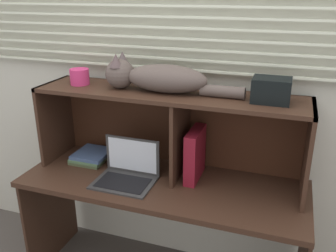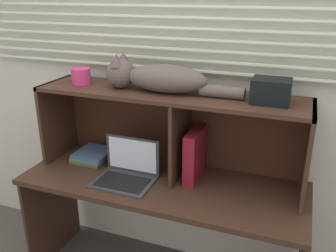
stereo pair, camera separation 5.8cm
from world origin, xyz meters
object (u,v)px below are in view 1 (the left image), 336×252
cat (155,77)px  storage_box (271,90)px  small_basket (80,77)px  laptop (127,173)px  binder_upright (195,154)px  book_stack (92,156)px

cat → storage_box: 0.60m
small_basket → laptop: bearing=-23.4°
binder_upright → book_stack: size_ratio=1.31×
cat → book_stack: size_ratio=3.49×
storage_box → laptop: bearing=-168.1°
cat → laptop: cat is taller
book_stack → storage_box: bearing=0.0°
cat → binder_upright: cat is taller
laptop → book_stack: bearing=154.3°
laptop → binder_upright: size_ratio=1.13×
binder_upright → book_stack: binder_upright is taller
cat → storage_box: cat is taller
book_stack → small_basket: (-0.04, 0.00, 0.50)m
book_stack → storage_box: storage_box is taller
binder_upright → storage_box: (0.37, 0.00, 0.40)m
book_stack → storage_box: (1.03, 0.00, 0.51)m
cat → binder_upright: size_ratio=2.67×
cat → small_basket: cat is taller
small_basket → storage_box: (1.06, 0.00, 0.01)m
cat → storage_box: bearing=0.0°
small_basket → storage_box: 1.06m
cat → small_basket: (-0.47, 0.00, -0.03)m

